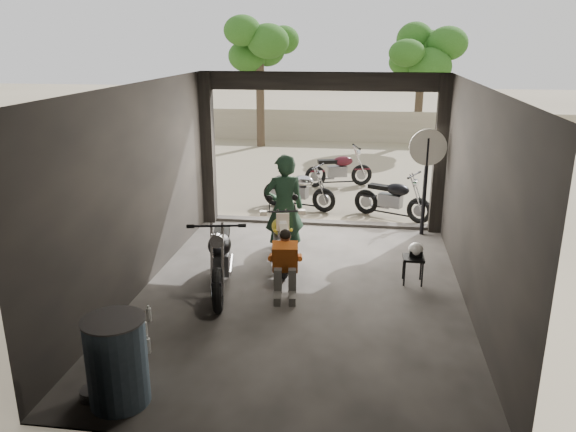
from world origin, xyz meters
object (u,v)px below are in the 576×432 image
(rider, at_px, (284,209))
(oil_drum, at_px, (117,363))
(left_bike, at_px, (220,252))
(outside_bike_c, at_px, (393,195))
(mechanic, at_px, (285,267))
(outside_bike_a, at_px, (299,187))
(stool, at_px, (413,261))
(sign_post, at_px, (427,166))
(outside_bike_b, at_px, (339,166))
(main_bike, at_px, (280,233))
(helmet, at_px, (416,249))

(rider, bearing_deg, oil_drum, 56.88)
(oil_drum, bearing_deg, left_bike, 83.19)
(outside_bike_c, bearing_deg, left_bike, 171.27)
(rider, bearing_deg, outside_bike_c, -144.14)
(mechanic, bearing_deg, outside_bike_a, 87.33)
(stool, distance_m, oil_drum, 4.98)
(left_bike, height_order, oil_drum, left_bike)
(outside_bike_c, distance_m, sign_post, 1.50)
(outside_bike_a, relative_size, outside_bike_b, 0.99)
(sign_post, bearing_deg, rider, -168.31)
(mechanic, distance_m, sign_post, 4.12)
(outside_bike_b, xyz_separation_m, sign_post, (1.90, -3.77, 0.90))
(outside_bike_a, xyz_separation_m, sign_post, (2.71, -1.50, 0.91))
(outside_bike_c, distance_m, stool, 3.52)
(main_bike, relative_size, stool, 3.67)
(main_bike, bearing_deg, outside_bike_c, 41.18)
(main_bike, bearing_deg, sign_post, 21.84)
(rider, xyz_separation_m, oil_drum, (-1.15, -4.39, -0.46))
(main_bike, bearing_deg, left_bike, -134.79)
(stool, bearing_deg, mechanic, -157.85)
(rider, distance_m, helmet, 2.38)
(main_bike, distance_m, outside_bike_a, 3.39)
(helmet, height_order, oil_drum, oil_drum)
(rider, bearing_deg, helmet, 144.50)
(mechanic, bearing_deg, left_bike, 165.12)
(left_bike, bearing_deg, outside_bike_b, 66.97)
(sign_post, bearing_deg, outside_bike_b, 94.57)
(main_bike, xyz_separation_m, outside_bike_b, (0.72, 5.65, -0.03))
(outside_bike_b, bearing_deg, helmet, 177.48)
(main_bike, height_order, outside_bike_b, main_bike)
(outside_bike_a, height_order, helmet, outside_bike_a)
(outside_bike_a, xyz_separation_m, mechanic, (0.38, -4.76, -0.03))
(outside_bike_c, height_order, mechanic, outside_bike_c)
(main_bike, height_order, helmet, main_bike)
(mechanic, distance_m, helmet, 2.17)
(stool, distance_m, helmet, 0.19)
(rider, xyz_separation_m, mechanic, (0.24, -1.54, -0.46))
(mechanic, relative_size, oil_drum, 1.01)
(helmet, bearing_deg, mechanic, -161.56)
(outside_bike_b, xyz_separation_m, outside_bike_c, (1.33, -2.72, -0.01))
(left_bike, height_order, outside_bike_a, left_bike)
(outside_bike_b, xyz_separation_m, oil_drum, (-1.82, -9.89, -0.04))
(outside_bike_a, relative_size, outside_bike_c, 1.00)
(rider, bearing_deg, mechanic, 80.56)
(outside_bike_b, bearing_deg, mechanic, 159.72)
(sign_post, bearing_deg, outside_bike_a, 128.79)
(left_bike, bearing_deg, helmet, 2.02)
(helmet, bearing_deg, outside_bike_c, 89.62)
(stool, height_order, oil_drum, oil_drum)
(rider, distance_m, oil_drum, 4.56)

